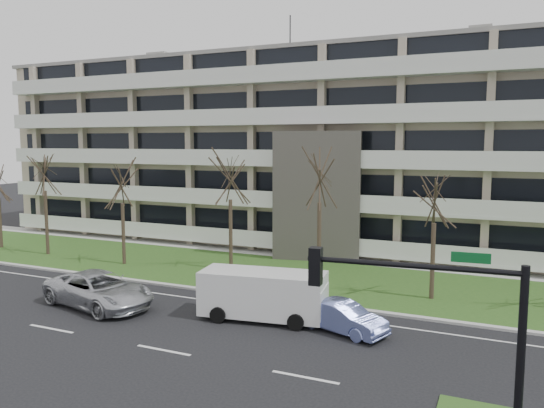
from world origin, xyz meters
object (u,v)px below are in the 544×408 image
at_px(blue_sedan, 343,317).
at_px(white_van, 264,291).
at_px(silver_pickup, 99,290).
at_px(traffic_signal, 443,339).

distance_m(blue_sedan, white_van, 3.88).
height_order(blue_sedan, white_van, white_van).
height_order(silver_pickup, white_van, white_van).
bearing_deg(blue_sedan, traffic_signal, -131.99).
xyz_separation_m(silver_pickup, traffic_signal, (17.32, -7.84, 2.88)).
relative_size(white_van, traffic_signal, 1.05).
height_order(blue_sedan, traffic_signal, traffic_signal).
height_order(silver_pickup, blue_sedan, silver_pickup).
xyz_separation_m(white_van, traffic_signal, (8.91, -9.50, 2.40)).
bearing_deg(silver_pickup, traffic_signal, -102.25).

